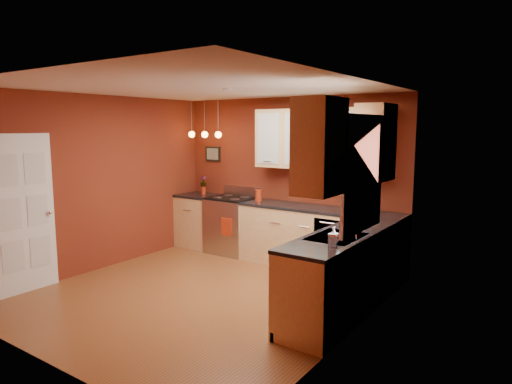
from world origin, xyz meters
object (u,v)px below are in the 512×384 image
Objects in this scene: sink at (337,239)px; red_canister at (259,195)px; coffee_maker at (362,205)px; soap_pump at (334,237)px; gas_range at (232,225)px.

red_canister is at bearing 144.14° from sink.
soap_pump is (0.48, -1.94, -0.01)m from coffee_maker.
gas_range is 5.98× the size of red_canister.
sink is 0.45m from soap_pump.
sink is at bearing 110.54° from soap_pump.
red_canister is at bearing -1.47° from gas_range.
coffee_maker is (1.73, 0.05, 0.01)m from red_canister.
gas_range is 5.61× the size of soap_pump.
gas_range is at bearing 150.22° from sink.
gas_range is 2.37m from coffee_maker.
coffee_maker is 2.00m from soap_pump.
sink is 3.77× the size of red_canister.
gas_range is 3.41m from soap_pump.
red_canister is 0.94× the size of soap_pump.
sink is 3.07× the size of coffee_maker.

